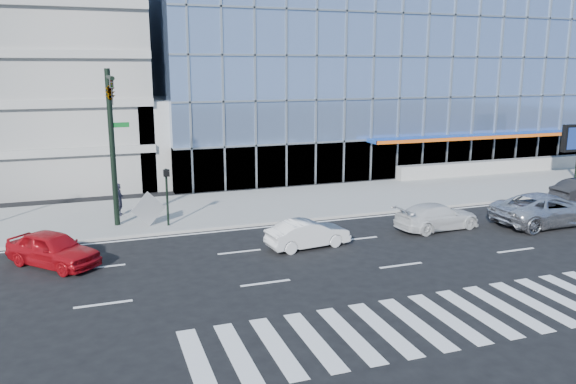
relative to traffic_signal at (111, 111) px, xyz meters
name	(u,v)px	position (x,y,z in m)	size (l,w,h in m)	color
ground	(358,239)	(11.00, -4.57, -6.16)	(160.00, 160.00, 0.00)	black
sidewalk	(301,201)	(11.00, 3.43, -6.09)	(120.00, 8.00, 0.15)	gray
theatre_building	(370,75)	(25.00, 21.43, 1.34)	(42.00, 26.00, 15.00)	#718DBD
ramp_block	(177,140)	(5.00, 13.43, -3.16)	(6.00, 8.00, 6.00)	gray
retaining_wall	(560,162)	(35.00, 7.03, -5.51)	(30.00, 0.80, 1.00)	gray
traffic_signal	(111,111)	(0.00, 0.00, 0.00)	(1.14, 5.74, 8.00)	black
ped_signal_post	(167,188)	(2.50, 0.37, -4.02)	(0.30, 0.33, 3.00)	black
silver_suv	(547,209)	(21.58, -5.57, -5.32)	(2.80, 6.06, 1.69)	silver
white_suv	(437,216)	(15.58, -4.37, -5.49)	(1.89, 4.66, 1.35)	silver
white_sedan	(308,234)	(8.18, -4.94, -5.52)	(1.37, 3.94, 1.30)	silver
red_sedan	(53,249)	(-2.83, -3.70, -5.43)	(1.74, 4.33, 1.47)	#AD0D15
pedestrian	(119,199)	(0.25, 3.42, -5.11)	(0.66, 0.43, 1.81)	black
tilted_panel	(149,209)	(1.55, 0.62, -5.10)	(1.30, 0.06, 1.30)	#9B9B9B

